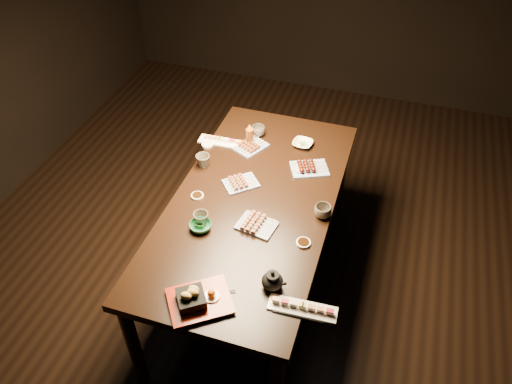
# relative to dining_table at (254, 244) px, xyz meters

# --- Properties ---
(ground) EXTENTS (5.00, 5.00, 0.00)m
(ground) POSITION_rel_dining_table_xyz_m (-0.14, 0.15, -0.38)
(ground) COLOR black
(ground) RESTS_ON ground
(dining_table) EXTENTS (1.32, 1.97, 0.75)m
(dining_table) POSITION_rel_dining_table_xyz_m (0.00, 0.00, 0.00)
(dining_table) COLOR black
(dining_table) RESTS_ON ground
(sushi_platter_near) EXTENTS (0.32, 0.11, 0.04)m
(sushi_platter_near) POSITION_rel_dining_table_xyz_m (0.44, -0.64, 0.39)
(sushi_platter_near) COLOR white
(sushi_platter_near) RESTS_ON dining_table
(sushi_platter_far) EXTENTS (0.32, 0.10, 0.04)m
(sushi_platter_far) POSITION_rel_dining_table_xyz_m (-0.36, 0.47, 0.39)
(sushi_platter_far) COLOR white
(sushi_platter_far) RESTS_ON dining_table
(yakitori_plate_center) EXTENTS (0.24, 0.23, 0.05)m
(yakitori_plate_center) POSITION_rel_dining_table_xyz_m (-0.11, 0.11, 0.40)
(yakitori_plate_center) COLOR #828EB6
(yakitori_plate_center) RESTS_ON dining_table
(yakitori_plate_right) EXTENTS (0.22, 0.18, 0.05)m
(yakitori_plate_right) POSITION_rel_dining_table_xyz_m (0.08, -0.19, 0.40)
(yakitori_plate_right) COLOR #828EB6
(yakitori_plate_right) RESTS_ON dining_table
(yakitori_plate_left) EXTENTS (0.22, 0.24, 0.05)m
(yakitori_plate_left) POSITION_rel_dining_table_xyz_m (-0.17, 0.47, 0.40)
(yakitori_plate_left) COLOR #828EB6
(yakitori_plate_left) RESTS_ON dining_table
(tsukune_plate) EXTENTS (0.27, 0.24, 0.06)m
(tsukune_plate) POSITION_rel_dining_table_xyz_m (0.24, 0.37, 0.40)
(tsukune_plate) COLOR #828EB6
(tsukune_plate) RESTS_ON dining_table
(edamame_bowl_green) EXTENTS (0.13, 0.13, 0.04)m
(edamame_bowl_green) POSITION_rel_dining_table_xyz_m (-0.20, -0.30, 0.39)
(edamame_bowl_green) COLOR #2C8953
(edamame_bowl_green) RESTS_ON dining_table
(edamame_bowl_cream) EXTENTS (0.14, 0.14, 0.03)m
(edamame_bowl_cream) POSITION_rel_dining_table_xyz_m (0.14, 0.59, 0.39)
(edamame_bowl_cream) COLOR beige
(edamame_bowl_cream) RESTS_ON dining_table
(tempura_tray) EXTENTS (0.37, 0.35, 0.11)m
(tempura_tray) POSITION_rel_dining_table_xyz_m (-0.02, -0.75, 0.43)
(tempura_tray) COLOR black
(tempura_tray) RESTS_ON dining_table
(teacup_near_left) EXTENTS (0.09, 0.09, 0.08)m
(teacup_near_left) POSITION_rel_dining_table_xyz_m (-0.21, -0.27, 0.41)
(teacup_near_left) COLOR #4D443B
(teacup_near_left) RESTS_ON dining_table
(teacup_mid_right) EXTENTS (0.10, 0.10, 0.07)m
(teacup_mid_right) POSITION_rel_dining_table_xyz_m (0.40, -0.01, 0.41)
(teacup_mid_right) COLOR #4D443B
(teacup_mid_right) RESTS_ON dining_table
(teacup_far_left) EXTENTS (0.09, 0.09, 0.08)m
(teacup_far_left) POSITION_rel_dining_table_xyz_m (-0.39, 0.20, 0.42)
(teacup_far_left) COLOR #4D443B
(teacup_far_left) RESTS_ON dining_table
(teacup_far_right) EXTENTS (0.10, 0.10, 0.07)m
(teacup_far_right) POSITION_rel_dining_table_xyz_m (-0.16, 0.61, 0.41)
(teacup_far_right) COLOR #4D443B
(teacup_far_right) RESTS_ON dining_table
(teapot) EXTENTS (0.14, 0.14, 0.11)m
(teapot) POSITION_rel_dining_table_xyz_m (0.27, -0.55, 0.43)
(teapot) COLOR black
(teapot) RESTS_ON dining_table
(condiment_bottle) EXTENTS (0.06, 0.06, 0.15)m
(condiment_bottle) POSITION_rel_dining_table_xyz_m (-0.19, 0.51, 0.45)
(condiment_bottle) COLOR #632D0D
(condiment_bottle) RESTS_ON dining_table
(sauce_dish_west) EXTENTS (0.09, 0.09, 0.01)m
(sauce_dish_west) POSITION_rel_dining_table_xyz_m (-0.32, -0.07, 0.38)
(sauce_dish_west) COLOR white
(sauce_dish_west) RESTS_ON dining_table
(sauce_dish_east) EXTENTS (0.12, 0.12, 0.02)m
(sauce_dish_east) POSITION_rel_dining_table_xyz_m (0.20, 0.35, 0.38)
(sauce_dish_east) COLOR white
(sauce_dish_east) RESTS_ON dining_table
(sauce_dish_se) EXTENTS (0.09, 0.09, 0.01)m
(sauce_dish_se) POSITION_rel_dining_table_xyz_m (0.35, -0.24, 0.38)
(sauce_dish_se) COLOR white
(sauce_dish_se) RESTS_ON dining_table
(sauce_dish_nw) EXTENTS (0.08, 0.08, 0.01)m
(sauce_dish_nw) POSITION_rel_dining_table_xyz_m (-0.45, 0.41, 0.38)
(sauce_dish_nw) COLOR white
(sauce_dish_nw) RESTS_ON dining_table
(chopsticks_near) EXTENTS (0.21, 0.11, 0.01)m
(chopsticks_near) POSITION_rel_dining_table_xyz_m (0.02, -0.68, 0.38)
(chopsticks_near) COLOR black
(chopsticks_near) RESTS_ON dining_table
(chopsticks_se) EXTENTS (0.24, 0.03, 0.01)m
(chopsticks_se) POSITION_rel_dining_table_xyz_m (0.43, -0.68, 0.38)
(chopsticks_se) COLOR black
(chopsticks_se) RESTS_ON dining_table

